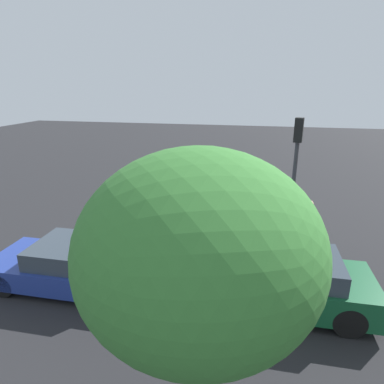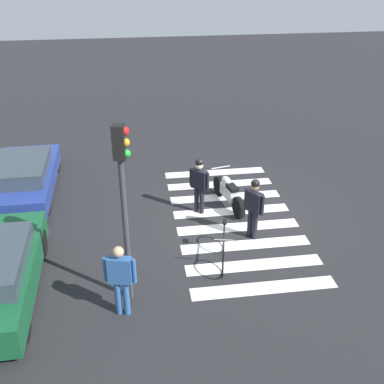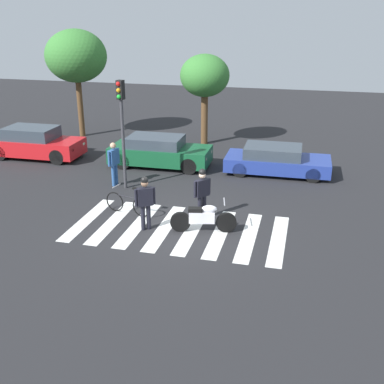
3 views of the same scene
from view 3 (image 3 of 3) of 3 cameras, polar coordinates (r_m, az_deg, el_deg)
The scene contains 13 objects.
ground_plane at distance 15.10m, azimuth -1.65°, elevation -4.48°, with size 60.00×60.00×0.00m, color #232326.
police_motorcycle at distance 14.75m, azimuth 1.35°, elevation -3.16°, with size 2.06×0.73×1.04m.
leaning_bicycle at distance 16.18m, azimuth -7.71°, elevation -1.38°, with size 1.75×0.54×1.01m.
officer_on_foot at distance 14.74m, azimuth -5.68°, elevation -0.89°, with size 0.56×0.44×1.77m.
officer_by_motorcycle at distance 15.44m, azimuth 1.23°, elevation 0.20°, with size 0.47×0.52×1.75m.
pedestrian_bystander at distance 18.74m, azimuth -9.41°, elevation 3.71°, with size 0.31×0.68×1.75m.
crosswalk_stripes at distance 15.10m, azimuth -1.65°, elevation -4.47°, with size 6.75×3.49×0.01m.
car_red_convertible at distance 23.44m, azimuth -18.40°, elevation 5.62°, with size 4.31×1.84×1.46m.
car_green_compact at distance 21.06m, azimuth -3.96°, elevation 4.88°, with size 4.43×1.86×1.35m.
car_blue_hatchback at distance 20.37m, azimuth 10.14°, elevation 3.79°, with size 4.39×1.93×1.19m.
traffic_light_pole at distance 17.93m, azimuth -8.49°, elevation 8.89°, with size 0.28×0.35×4.16m.
street_tree_near at distance 26.46m, azimuth -13.82°, elevation 15.61°, with size 3.22×3.22×5.66m.
street_tree_mid at distance 24.17m, azimuth 1.55°, elevation 13.76°, with size 2.47×2.47×4.55m.
Camera 3 is at (3.73, -13.11, 6.50)m, focal length 44.17 mm.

